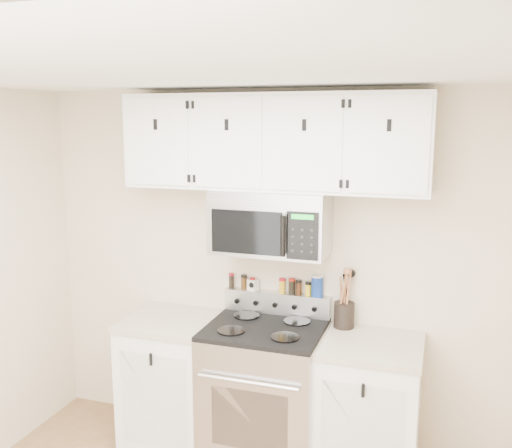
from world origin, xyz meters
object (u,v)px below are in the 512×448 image
at_px(range, 265,392).
at_px(salt_canister, 317,286).
at_px(microwave, 271,222).
at_px(utensil_crock, 344,313).

relative_size(range, salt_canister, 7.37).
distance_m(microwave, utensil_crock, 0.78).
distance_m(range, utensil_crock, 0.76).
relative_size(range, utensil_crock, 2.76).
distance_m(range, salt_canister, 0.80).
bearing_deg(microwave, salt_canister, 28.65).
relative_size(utensil_crock, salt_canister, 2.67).
xyz_separation_m(microwave, salt_canister, (0.28, 0.16, -0.45)).
relative_size(microwave, utensil_crock, 1.91).
distance_m(range, microwave, 1.15).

